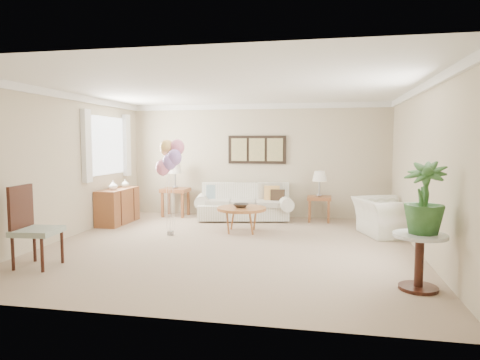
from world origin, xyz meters
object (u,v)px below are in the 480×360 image
Objects in this scene: armchair at (385,217)px; coffee_table at (242,209)px; sofa at (244,205)px; balloon_cluster at (170,157)px; accent_chair at (32,225)px.

coffee_table is at bearing 76.56° from armchair.
sofa is 2.42m from balloon_cluster.
accent_chair reaches higher than coffee_table.
balloon_cluster is (1.19, 2.26, 0.87)m from accent_chair.
sofa is 2.20× the size of armchair.
coffee_table is at bearing 49.06° from accent_chair.
sofa is at bearing 61.41° from balloon_cluster.
balloon_cluster is at bearing -156.74° from coffee_table.
coffee_table is 0.84× the size of accent_chair.
accent_chair is 0.64× the size of balloon_cluster.
accent_chair reaches higher than sofa.
armchair is at bearing -21.41° from sofa.
balloon_cluster reaches higher than accent_chair.
balloon_cluster is (-3.88, -0.75, 1.11)m from armchair.
coffee_table is at bearing -81.22° from sofa.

